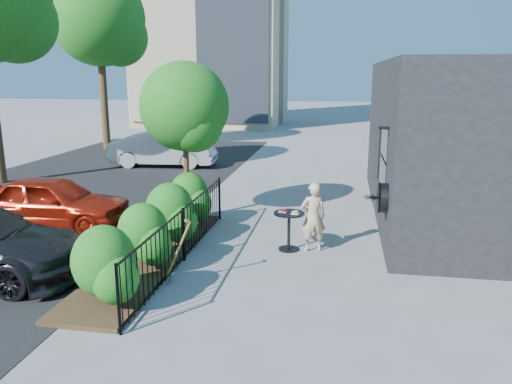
% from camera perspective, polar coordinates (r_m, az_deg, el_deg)
% --- Properties ---
extents(ground, '(120.00, 120.00, 0.00)m').
position_cam_1_polar(ground, '(9.95, 0.17, -8.35)').
color(ground, gray).
rests_on(ground, ground).
extents(shop_building, '(6.22, 9.00, 4.00)m').
position_cam_1_polar(shop_building, '(14.27, 25.93, 5.27)').
color(shop_building, black).
rests_on(shop_building, ground).
extents(fence, '(0.05, 6.05, 1.10)m').
position_cam_1_polar(fence, '(10.10, -8.28, -4.77)').
color(fence, black).
rests_on(fence, ground).
extents(planting_bed, '(1.30, 6.00, 0.08)m').
position_cam_1_polar(planting_bed, '(10.50, -11.85, -7.21)').
color(planting_bed, '#382616').
rests_on(planting_bed, ground).
extents(shrubs, '(1.10, 5.60, 1.24)m').
position_cam_1_polar(shrubs, '(10.35, -11.30, -3.64)').
color(shrubs, '#125113').
rests_on(shrubs, ground).
extents(patio_tree, '(2.20, 2.20, 3.94)m').
position_cam_1_polar(patio_tree, '(12.49, -7.94, 9.03)').
color(patio_tree, '#3F2B19').
rests_on(patio_tree, ground).
extents(street, '(9.00, 30.00, 0.01)m').
position_cam_1_polar(street, '(15.27, -24.61, -1.80)').
color(street, black).
rests_on(street, ground).
extents(street_tree_far, '(4.40, 4.40, 8.28)m').
position_cam_1_polar(street_tree_far, '(25.86, -17.44, 17.75)').
color(street_tree_far, '#3F2B19').
rests_on(street_tree_far, ground).
extents(cafe_table, '(0.66, 0.66, 0.88)m').
position_cam_1_polar(cafe_table, '(10.61, 3.79, -3.69)').
color(cafe_table, black).
rests_on(cafe_table, ground).
extents(woman, '(0.63, 0.51, 1.49)m').
position_cam_1_polar(woman, '(10.57, 6.55, -2.85)').
color(woman, tan).
rests_on(woman, ground).
extents(shovel, '(0.50, 0.16, 1.25)m').
position_cam_1_polar(shovel, '(9.01, -9.01, -7.16)').
color(shovel, brown).
rests_on(shovel, ground).
extents(car_red, '(3.78, 1.58, 1.28)m').
position_cam_1_polar(car_red, '(13.14, -22.25, -1.03)').
color(car_red, '#A41E0D').
rests_on(car_red, ground).
extents(car_silver, '(4.34, 1.81, 1.40)m').
position_cam_1_polar(car_silver, '(20.63, -10.50, 4.83)').
color(car_silver, '#BBBCC1').
rests_on(car_silver, ground).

